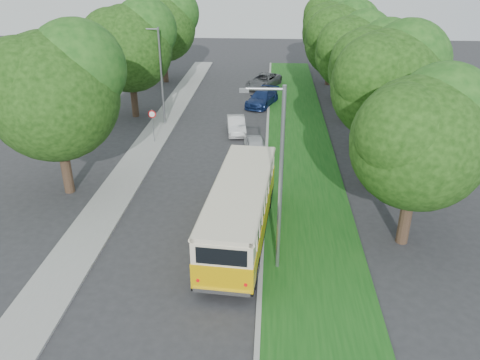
# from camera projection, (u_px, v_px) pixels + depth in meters

# --- Properties ---
(ground) EXTENTS (120.00, 120.00, 0.00)m
(ground) POSITION_uv_depth(u_px,v_px,m) (188.00, 234.00, 22.68)
(ground) COLOR #2C2C2F
(ground) RESTS_ON ground
(curb) EXTENTS (0.20, 70.00, 0.15)m
(curb) POSITION_uv_depth(u_px,v_px,m) (265.00, 189.00, 26.92)
(curb) COLOR gray
(curb) RESTS_ON ground
(grass_verge) EXTENTS (4.50, 70.00, 0.13)m
(grass_verge) POSITION_uv_depth(u_px,v_px,m) (306.00, 190.00, 26.78)
(grass_verge) COLOR #144C14
(grass_verge) RESTS_ON ground
(sidewalk) EXTENTS (2.20, 70.00, 0.12)m
(sidewalk) POSITION_uv_depth(u_px,v_px,m) (122.00, 184.00, 27.45)
(sidewalk) COLOR gray
(sidewalk) RESTS_ON ground
(treeline) EXTENTS (24.27, 41.91, 9.46)m
(treeline) POSITION_uv_depth(u_px,v_px,m) (264.00, 46.00, 36.11)
(treeline) COLOR #332319
(treeline) RESTS_ON ground
(lamppost_near) EXTENTS (1.71, 0.16, 8.00)m
(lamppost_near) POSITION_uv_depth(u_px,v_px,m) (279.00, 177.00, 18.28)
(lamppost_near) COLOR gray
(lamppost_near) RESTS_ON ground
(lamppost_far) EXTENTS (1.71, 0.16, 7.50)m
(lamppost_far) POSITION_uv_depth(u_px,v_px,m) (160.00, 73.00, 35.59)
(lamppost_far) COLOR gray
(lamppost_far) RESTS_ON ground
(warning_sign) EXTENTS (0.56, 0.10, 2.50)m
(warning_sign) POSITION_uv_depth(u_px,v_px,m) (153.00, 120.00, 32.99)
(warning_sign) COLOR gray
(warning_sign) RESTS_ON ground
(vintage_bus) EXTENTS (3.26, 9.93, 2.90)m
(vintage_bus) POSITION_uv_depth(u_px,v_px,m) (240.00, 211.00, 21.78)
(vintage_bus) COLOR #DFA907
(vintage_bus) RESTS_ON ground
(car_silver) EXTENTS (1.96, 3.86, 1.26)m
(car_silver) POSITION_uv_depth(u_px,v_px,m) (256.00, 148.00, 31.14)
(car_silver) COLOR silver
(car_silver) RESTS_ON ground
(car_white) EXTENTS (1.79, 3.83, 1.22)m
(car_white) POSITION_uv_depth(u_px,v_px,m) (236.00, 125.00, 35.41)
(car_white) COLOR silver
(car_white) RESTS_ON ground
(car_blue) EXTENTS (3.34, 5.08, 1.37)m
(car_blue) POSITION_uv_depth(u_px,v_px,m) (262.00, 98.00, 41.89)
(car_blue) COLOR navy
(car_blue) RESTS_ON ground
(car_grey) EXTENTS (4.04, 5.57, 1.41)m
(car_grey) POSITION_uv_depth(u_px,v_px,m) (264.00, 81.00, 47.58)
(car_grey) COLOR #4E5155
(car_grey) RESTS_ON ground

